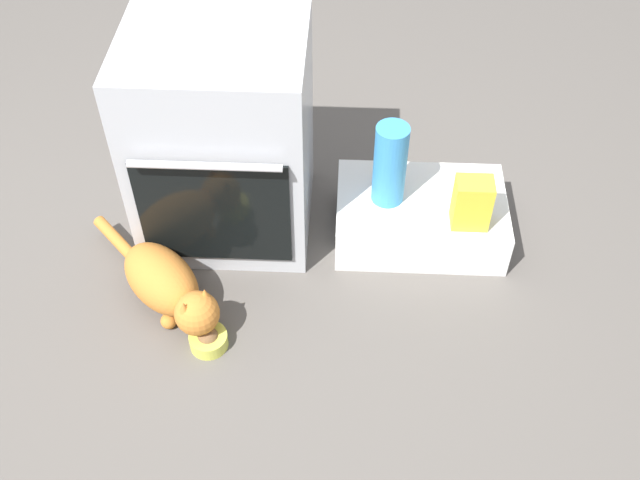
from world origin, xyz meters
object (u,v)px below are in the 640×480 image
object	(u,v)px
food_bowl	(208,339)
water_bottle	(390,165)
oven	(222,138)
snack_bag	(472,203)
pantry_cabinet	(420,216)
cat	(167,285)

from	to	relation	value
food_bowl	water_bottle	bearing A→B (deg)	43.11
oven	snack_bag	distance (m)	0.84
pantry_cabinet	oven	bearing A→B (deg)	176.10
pantry_cabinet	snack_bag	bearing A→B (deg)	-35.87
food_bowl	snack_bag	bearing A→B (deg)	26.67
pantry_cabinet	cat	world-z (taller)	cat
food_bowl	oven	bearing A→B (deg)	90.01
water_bottle	cat	bearing A→B (deg)	-152.07
oven	food_bowl	bearing A→B (deg)	-89.99
cat	pantry_cabinet	bearing A→B (deg)	69.81
pantry_cabinet	cat	distance (m)	0.90
oven	water_bottle	xyz separation A→B (m)	(0.55, -0.05, -0.05)
cat	snack_bag	world-z (taller)	snack_bag
oven	cat	distance (m)	0.51
food_bowl	cat	xyz separation A→B (m)	(-0.15, 0.15, 0.08)
cat	water_bottle	bearing A→B (deg)	73.44
oven	snack_bag	size ratio (longest dim) A/B	4.13
food_bowl	cat	bearing A→B (deg)	134.49
oven	water_bottle	world-z (taller)	oven
oven	food_bowl	xyz separation A→B (m)	(0.00, -0.56, -0.34)
pantry_cabinet	water_bottle	distance (m)	0.26
pantry_cabinet	food_bowl	size ratio (longest dim) A/B	4.84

